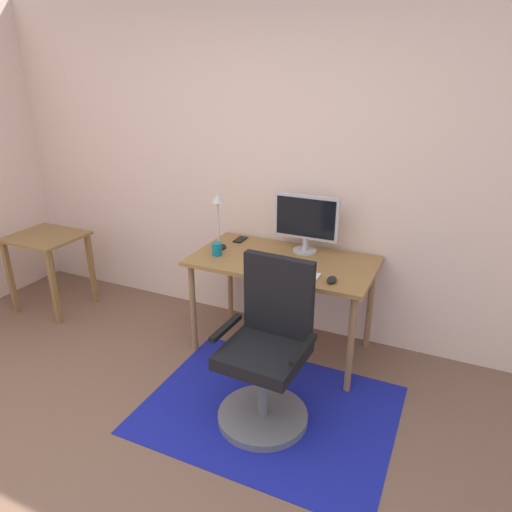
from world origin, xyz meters
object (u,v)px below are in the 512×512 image
Objects in this scene: coffee_cup at (217,249)px; desk_lamp at (218,212)px; cell_phone at (240,240)px; side_table at (48,250)px; monitor at (306,220)px; office_chair at (267,360)px; desk at (283,269)px; computer_mouse at (332,280)px; keyboard at (287,273)px.

desk_lamp is at bearing 113.63° from coffee_cup.
desk_lamp is (-0.06, 0.14, 0.23)m from coffee_cup.
side_table is at bearing -165.43° from cell_phone.
side_table is (-1.64, -0.09, -0.24)m from coffee_cup.
monitor reaches higher than cell_phone.
desk_lamp reaches higher than office_chair.
desk is 2.13m from side_table.
computer_mouse is (0.43, -0.23, 0.09)m from desk.
monitor is 1.16× the size of desk_lamp.
keyboard is 3.07× the size of cell_phone.
desk_lamp reaches higher than keyboard.
keyboard is at bearing -10.00° from coffee_cup.
cell_phone is 0.14× the size of office_chair.
coffee_cup is at bearing -66.37° from desk_lamp.
desk_lamp is (-0.65, 0.24, 0.27)m from keyboard.
office_chair is (0.67, -0.61, -0.38)m from coffee_cup.
computer_mouse is at bearing -14.17° from desk_lamp.
desk is at bearing -1.08° from desk_lamp.
coffee_cup reaches higher than computer_mouse.
desk is 0.49m from computer_mouse.
monitor is 1.13m from office_chair.
desk_lamp is at bearing 136.89° from office_chair.
coffee_cup is 0.09× the size of office_chair.
desk is 3.13× the size of desk_lamp.
monitor reaches higher than desk.
keyboard is 0.62m from office_chair.
office_chair is at bearing -56.56° from cell_phone.
keyboard reaches higher than desk.
desk is 9.35× the size of cell_phone.
computer_mouse is at bearing -0.34° from side_table.
coffee_cup is 0.14× the size of side_table.
computer_mouse is 1.11× the size of coffee_cup.
side_table is at bearing 179.66° from computer_mouse.
keyboard is at bearing 101.47° from office_chair.
cell_phone is (-0.46, 0.23, 0.08)m from desk.
monitor is 0.51m from keyboard.
cell_phone is at bearing 88.28° from coffee_cup.
monitor is 0.60m from cell_phone.
keyboard reaches higher than side_table.
monitor is at bearing 31.34° from coffee_cup.
cell_phone is at bearing 15.24° from side_table.
office_chair reaches higher than computer_mouse.
computer_mouse is 0.15× the size of side_table.
computer_mouse reaches higher than desk.
desk_lamp is (-0.07, -0.22, 0.28)m from cell_phone.
monitor is 4.66× the size of computer_mouse.
computer_mouse is 1.00m from cell_phone.
side_table is (-1.65, -0.45, -0.20)m from cell_phone.
coffee_cup is (-0.59, 0.10, 0.04)m from keyboard.
cell_phone is (-0.58, 0.46, -0.00)m from keyboard.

